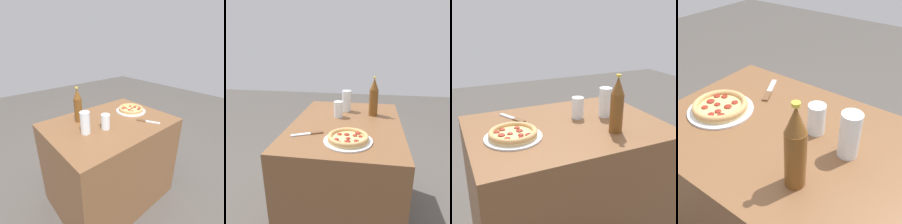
% 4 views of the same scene
% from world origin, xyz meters
% --- Properties ---
extents(ground_plane, '(8.00, 8.00, 0.00)m').
position_xyz_m(ground_plane, '(0.00, 0.00, 0.00)').
color(ground_plane, '#4C4742').
extents(table, '(0.97, 0.70, 0.76)m').
position_xyz_m(table, '(0.00, 0.00, 0.38)').
color(table, brown).
rests_on(table, ground_plane).
extents(pizza_margherita, '(0.26, 0.26, 0.04)m').
position_xyz_m(pizza_margherita, '(-0.28, -0.04, 0.78)').
color(pizza_margherita, silver).
rests_on(pizza_margherita, table).
extents(glass_cola, '(0.07, 0.07, 0.16)m').
position_xyz_m(glass_cola, '(0.24, 0.03, 0.83)').
color(glass_cola, white).
rests_on(glass_cola, table).
extents(glass_iced_tea, '(0.06, 0.06, 0.11)m').
position_xyz_m(glass_iced_tea, '(0.10, 0.07, 0.81)').
color(glass_iced_tea, white).
rests_on(glass_iced_tea, table).
extents(beer_bottle, '(0.06, 0.06, 0.28)m').
position_xyz_m(beer_bottle, '(0.18, -0.17, 0.89)').
color(beer_bottle, brown).
rests_on(beer_bottle, table).
extents(knife, '(0.10, 0.18, 0.01)m').
position_xyz_m(knife, '(-0.22, 0.19, 0.76)').
color(knife, brown).
rests_on(knife, table).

